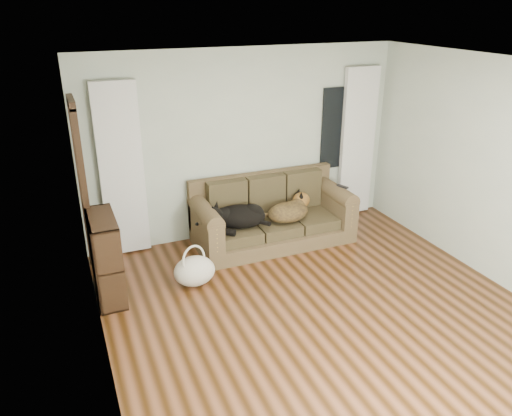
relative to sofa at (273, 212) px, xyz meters
name	(u,v)px	position (x,y,z in m)	size (l,w,h in m)	color
floor	(331,322)	(-0.21, -1.97, -0.45)	(5.00, 5.00, 0.00)	#331C09
ceiling	(349,70)	(-0.21, -1.97, 2.15)	(5.00, 5.00, 0.00)	white
wall_back	(245,144)	(-0.21, 0.53, 0.85)	(4.50, 0.04, 2.60)	beige
wall_left	(96,251)	(-2.46, -1.97, 0.85)	(0.04, 5.00, 2.60)	beige
curtain_left	(122,171)	(-1.91, 0.45, 0.70)	(0.55, 0.08, 2.25)	white
curtain_right	(357,143)	(1.59, 0.45, 0.70)	(0.55, 0.08, 2.25)	white
window_pane	(337,128)	(1.24, 0.50, 0.95)	(0.50, 0.03, 1.20)	black
door_casing	(84,194)	(-2.41, 0.07, 0.60)	(0.07, 0.60, 2.10)	black
sofa	(273,212)	(0.00, 0.00, 0.00)	(2.16, 0.93, 0.88)	#4A3D26
dog_black_lab	(237,218)	(-0.55, -0.05, 0.03)	(0.70, 0.48, 0.29)	black
dog_shepherd	(289,210)	(0.20, -0.10, 0.04)	(0.64, 0.45, 0.28)	black
tv_remote	(343,186)	(1.00, -0.14, 0.28)	(0.06, 0.20, 0.02)	black
tote_bag	(195,273)	(-1.33, -0.69, -0.29)	(0.50, 0.38, 0.36)	beige
bookshelf	(106,257)	(-2.30, -0.55, 0.05)	(0.29, 0.79, 0.98)	black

